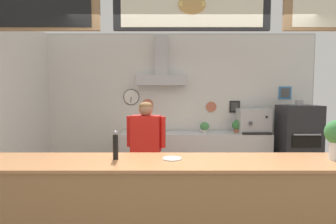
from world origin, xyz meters
The scene contains 12 objects.
back_wall_assembly centered at (-0.01, 2.55, 1.55)m, with size 5.49×3.01×2.90m.
service_counter centered at (0.00, -0.35, 0.53)m, with size 4.43×0.71×1.05m.
back_prep_counter centered at (0.29, 2.34, 0.46)m, with size 2.86×0.61×0.93m.
pizza_oven centered at (2.16, 2.05, 0.74)m, with size 0.67×0.64×1.58m.
shop_worker centered at (-0.56, 1.02, 0.85)m, with size 0.58×0.29×1.58m.
espresso_machine centered at (1.41, 2.32, 1.16)m, with size 0.60×0.49×0.47m.
potted_sage centered at (0.47, 2.33, 1.04)m, with size 0.18×0.18×0.21m.
potted_rosemary centered at (-0.39, 2.32, 1.03)m, with size 0.15×0.15×0.18m.
potted_basil centered at (-0.77, 2.37, 1.03)m, with size 0.14×0.14×0.18m.
potted_thyme centered at (1.11, 2.33, 1.06)m, with size 0.21×0.21×0.24m.
condiment_plate centered at (-0.20, -0.30, 1.06)m, with size 0.19×0.19×0.01m.
pepper_grinder centered at (-0.76, -0.30, 1.20)m, with size 0.05×0.05×0.29m.
Camera 1 is at (-0.24, -3.02, 1.72)m, focal length 29.66 mm.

